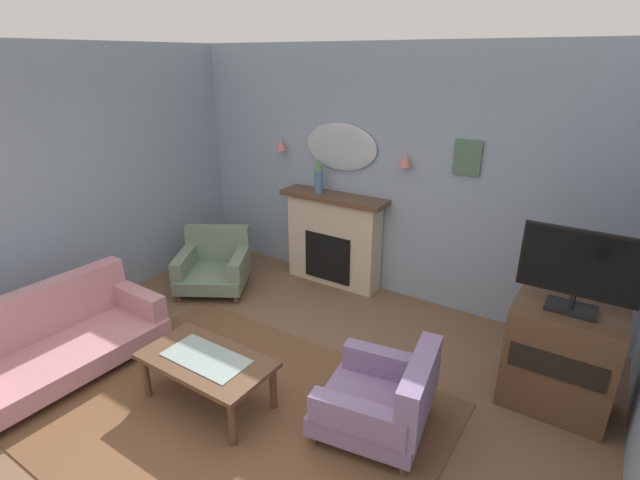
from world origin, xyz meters
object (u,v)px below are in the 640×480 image
mantel_vase_right (319,176)px  tv_flatscreen (580,269)px  wall_sconce_right (405,160)px  framed_picture (467,158)px  coffee_table (207,364)px  fireplace (333,240)px  armchair_beside_couch (385,398)px  potted_plant_small_fern (221,251)px  wall_mirror (341,147)px  tv_cabinet (560,358)px  armchair_in_corner (215,264)px  wall_sconce_left (281,145)px  floral_couch (56,338)px

mantel_vase_right → tv_flatscreen: size_ratio=0.51×
wall_sconce_right → framed_picture: bearing=5.3°
wall_sconce_right → coffee_table: bearing=-101.2°
fireplace → framed_picture: bearing=5.8°
armchair_beside_couch → potted_plant_small_fern: bearing=155.2°
wall_mirror → framed_picture: size_ratio=2.67×
wall_mirror → tv_cabinet: bearing=-21.4°
wall_mirror → tv_cabinet: wall_mirror is taller
framed_picture → tv_flatscreen: 1.73m
fireplace → coffee_table: fireplace is taller
wall_mirror → armchair_in_corner: wall_mirror is taller
wall_sconce_right → tv_cabinet: bearing=-28.5°
wall_sconce_left → floral_couch: (-0.31, -3.01, -1.34)m
mantel_vase_right → fireplace: bearing=8.1°
wall_mirror → tv_cabinet: (2.73, -1.07, -1.26)m
mantel_vase_right → potted_plant_small_fern: mantel_vase_right is taller
mantel_vase_right → tv_flatscreen: bearing=-17.4°
wall_mirror → floral_couch: bearing=-110.7°
mantel_vase_right → potted_plant_small_fern: (-1.25, -0.50, -1.10)m
armchair_in_corner → tv_flatscreen: size_ratio=1.33×
fireplace → tv_flatscreen: bearing=-19.2°
armchair_in_corner → potted_plant_small_fern: 0.47m
fireplace → potted_plant_small_fern: size_ratio=2.21×
fireplace → wall_mirror: 1.15m
tv_cabinet → tv_flatscreen: tv_flatscreen is taller
wall_sconce_left → potted_plant_small_fern: size_ratio=0.23×
coffee_table → potted_plant_small_fern: size_ratio=1.79×
mantel_vase_right → coffee_table: size_ratio=0.39×
framed_picture → tv_cabinet: (1.23, -1.08, -1.30)m
mantel_vase_right → wall_sconce_left: (-0.65, 0.12, 0.29)m
wall_sconce_right → potted_plant_small_fern: bearing=-164.8°
armchair_beside_couch → potted_plant_small_fern: 3.46m
wall_sconce_left → tv_flatscreen: wall_sconce_left is taller
fireplace → mantel_vase_right: (-0.20, -0.03, 0.80)m
tv_cabinet → tv_flatscreen: bearing=-90.0°
tv_cabinet → armchair_in_corner: bearing=179.7°
tv_cabinet → potted_plant_small_fern: tv_cabinet is taller
mantel_vase_right → potted_plant_small_fern: 1.73m
armchair_in_corner → tv_cabinet: size_ratio=1.24×
coffee_table → mantel_vase_right: bearing=102.3°
wall_sconce_left → framed_picture: framed_picture is taller
framed_picture → floral_couch: framed_picture is taller
floral_couch → tv_flatscreen: (3.89, 1.97, 0.93)m
mantel_vase_right → floral_couch: 3.22m
wall_sconce_right → armchair_in_corner: 2.63m
fireplace → framed_picture: (1.50, 0.15, 1.18)m
wall_mirror → wall_sconce_right: 0.85m
wall_sconce_right → tv_cabinet: 2.46m
armchair_in_corner → tv_cabinet: (3.90, -0.02, 0.15)m
floral_couch → wall_mirror: bearing=69.3°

